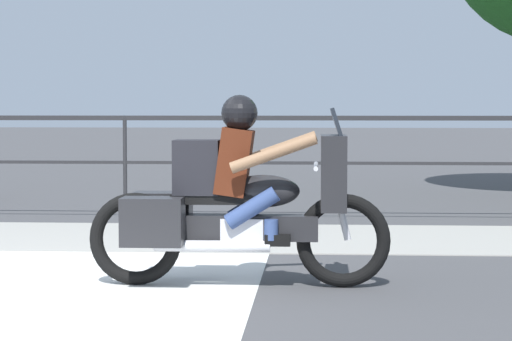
% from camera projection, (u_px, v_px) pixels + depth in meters
% --- Properties ---
extents(sidewalk_band, '(44.00, 2.40, 0.01)m').
position_uv_depth(sidewalk_band, '(96.00, 236.00, 11.03)').
color(sidewalk_band, '#99968E').
rests_on(sidewalk_band, ground).
extents(crosswalk_band, '(2.90, 6.00, 0.01)m').
position_uv_depth(crosswalk_band, '(59.00, 300.00, 7.41)').
color(crosswalk_band, silver).
rests_on(crosswalk_band, ground).
extents(fence_railing, '(36.00, 0.05, 1.32)m').
position_uv_depth(fence_railing, '(125.00, 138.00, 12.66)').
color(fence_railing, '#232326').
rests_on(fence_railing, ground).
extents(motorcycle, '(2.42, 0.76, 1.53)m').
position_uv_depth(motorcycle, '(235.00, 200.00, 7.95)').
color(motorcycle, black).
rests_on(motorcycle, ground).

